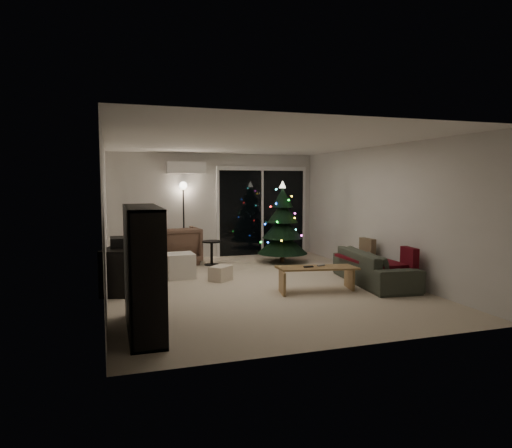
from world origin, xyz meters
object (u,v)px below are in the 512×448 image
at_px(coffee_table, 317,279).
at_px(christmas_tree, 282,222).
at_px(media_cabinet, 123,268).
at_px(bookshelf, 127,270).
at_px(armchair, 178,245).
at_px(sofa, 374,267).

bearing_deg(coffee_table, christmas_tree, 91.44).
bearing_deg(coffee_table, media_cabinet, 171.89).
height_order(bookshelf, christmas_tree, christmas_tree).
height_order(armchair, sofa, armchair).
relative_size(media_cabinet, armchair, 1.30).
bearing_deg(bookshelf, media_cabinet, 74.23).
relative_size(armchair, sofa, 0.45).
distance_m(bookshelf, coffee_table, 3.36).
height_order(sofa, christmas_tree, christmas_tree).
bearing_deg(christmas_tree, sofa, -72.95).
relative_size(sofa, coffee_table, 1.57).
bearing_deg(media_cabinet, sofa, 5.23).
distance_m(media_cabinet, armchair, 2.54).
xyz_separation_m(armchair, coffee_table, (1.83, -3.27, -0.21)).
xyz_separation_m(bookshelf, armchair, (1.24, 4.52, -0.35)).
xyz_separation_m(bookshelf, christmas_tree, (3.52, 4.00, 0.16)).
bearing_deg(bookshelf, christmas_tree, 32.87).
height_order(bookshelf, armchair, bookshelf).
height_order(armchair, christmas_tree, christmas_tree).
bearing_deg(sofa, armchair, 51.33).
bearing_deg(media_cabinet, bookshelf, -73.70).
xyz_separation_m(media_cabinet, sofa, (4.30, -0.84, -0.07)).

